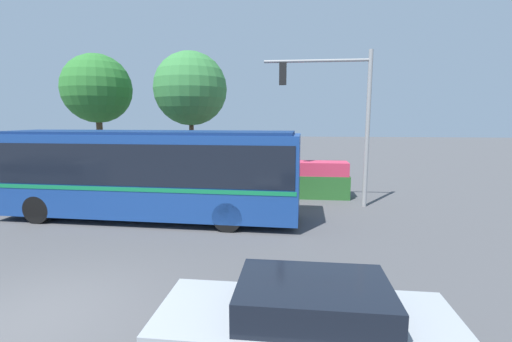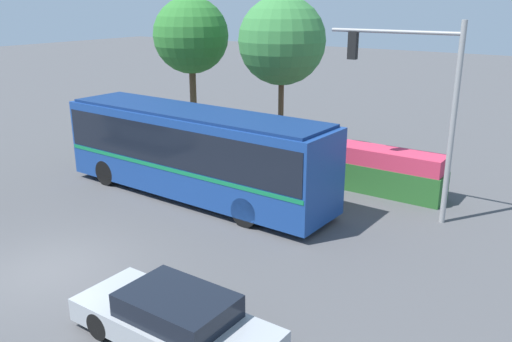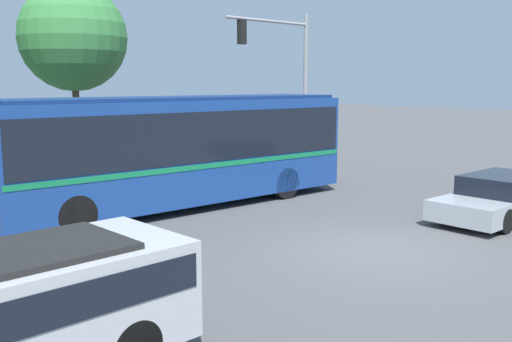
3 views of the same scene
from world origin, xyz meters
The scene contains 7 objects.
ground_plane centered at (0.00, 0.00, 0.00)m, with size 140.00×140.00×0.00m, color #4C4C4F.
city_bus centered at (-0.54, 6.67, 1.86)m, with size 11.12×2.82×3.27m.
sedan_foreground centered at (5.03, -0.40, 0.58)m, with size 4.69×1.84×1.21m.
traffic_light_pole centered at (6.73, 9.45, 4.19)m, with size 4.40×0.24×6.47m.
flowering_hedge centered at (4.11, 11.05, 0.84)m, with size 6.48×1.24×1.71m.
street_tree_left centered at (-6.00, 12.95, 5.31)m, with size 3.72×3.72×7.20m.
street_tree_centre centered at (-0.78, 13.02, 5.28)m, with size 3.88×3.88×7.24m.
Camera 2 is at (11.97, -7.45, 7.02)m, focal length 37.41 mm.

